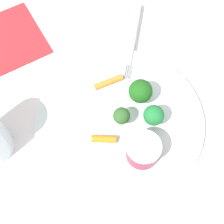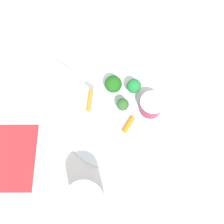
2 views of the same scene
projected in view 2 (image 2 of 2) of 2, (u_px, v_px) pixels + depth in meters
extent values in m
plane|color=white|center=(119.00, 110.00, 0.59)|extent=(2.40, 2.40, 0.00)
cylinder|color=white|center=(119.00, 109.00, 0.58)|extent=(0.29, 0.29, 0.01)
cylinder|color=maroon|center=(151.00, 106.00, 0.56)|extent=(0.05, 0.05, 0.04)
cylinder|color=silver|center=(153.00, 102.00, 0.54)|extent=(0.05, 0.05, 0.00)
cylinder|color=#7FB874|center=(122.00, 107.00, 0.57)|extent=(0.01, 0.01, 0.02)
sphere|color=#305E2A|center=(123.00, 104.00, 0.55)|extent=(0.03, 0.03, 0.03)
cylinder|color=#99B66C|center=(133.00, 90.00, 0.58)|extent=(0.01, 0.01, 0.02)
sphere|color=#227D3A|center=(134.00, 86.00, 0.56)|extent=(0.03, 0.03, 0.03)
cylinder|color=#7DBB5F|center=(113.00, 88.00, 0.59)|extent=(0.01, 0.01, 0.02)
sphere|color=#1E5F1B|center=(113.00, 84.00, 0.57)|extent=(0.04, 0.04, 0.04)
cylinder|color=orange|center=(129.00, 125.00, 0.56)|extent=(0.04, 0.03, 0.01)
cylinder|color=orange|center=(90.00, 101.00, 0.58)|extent=(0.05, 0.01, 0.01)
cube|color=#ACADB1|center=(62.00, 65.00, 0.62)|extent=(0.09, 0.13, 0.00)
cube|color=#ACADB1|center=(91.00, 84.00, 0.60)|extent=(0.02, 0.02, 0.00)
cube|color=#ACADB1|center=(90.00, 85.00, 0.60)|extent=(0.02, 0.02, 0.00)
cube|color=#ACADB1|center=(89.00, 86.00, 0.60)|extent=(0.02, 0.02, 0.00)
cube|color=#ACADB1|center=(88.00, 87.00, 0.60)|extent=(0.02, 0.02, 0.00)
cylinder|color=silver|center=(86.00, 202.00, 0.47)|extent=(0.07, 0.07, 0.11)
cube|color=#AF292F|center=(3.00, 157.00, 0.55)|extent=(0.17, 0.16, 0.00)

